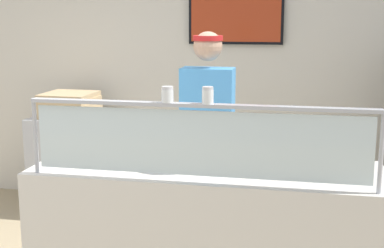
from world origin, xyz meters
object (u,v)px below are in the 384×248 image
Objects in this scene: pizza_tray at (165,163)px; pizza_box_stack at (70,105)px; pepper_flake_shaker at (208,96)px; pizza_server at (172,160)px; worker_figure at (208,135)px; parmesan_shaker at (167,95)px.

pizza_tray is 2.06m from pizza_box_stack.
pepper_flake_shaker is 2.53m from pizza_box_stack.
pizza_server is 0.16× the size of worker_figure.
pepper_flake_shaker is (0.28, -0.29, 0.45)m from pizza_server.
pizza_tray is 0.69m from worker_figure.
pizza_box_stack is (-1.48, 0.90, 0.03)m from worker_figure.
parmesan_shaker is at bearing 180.00° from pepper_flake_shaker.
pizza_server is at bearing -98.78° from worker_figure.
parmesan_shaker is at bearing -93.36° from worker_figure.
pizza_tray is 4.92× the size of parmesan_shaker.
pizza_tray is 0.25× the size of worker_figure.
pepper_flake_shaker reaches higher than pizza_server.
pizza_tray is at bearing 150.01° from pizza_server.
worker_figure is (0.11, 0.69, 0.02)m from pizza_server.
parmesan_shaker is 0.96× the size of pepper_flake_shaker.
pizza_tray is 0.57m from parmesan_shaker.
pepper_flake_shaker is 1.09m from worker_figure.
parmesan_shaker is at bearing -72.93° from pizza_tray.
pizza_server is at bearing -49.12° from pizza_box_stack.
pizza_box_stack is (-1.33, 1.57, 0.07)m from pizza_tray.
pizza_server is at bearing 133.40° from pepper_flake_shaker.
worker_figure reaches higher than parmesan_shaker.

